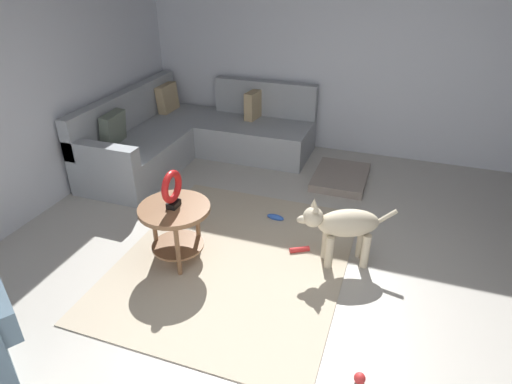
% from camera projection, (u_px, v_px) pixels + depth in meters
% --- Properties ---
extents(ground_plane, '(6.00, 6.00, 0.10)m').
position_uv_depth(ground_plane, '(307.00, 294.00, 3.57)').
color(ground_plane, '#B7B2A8').
extents(wall_right, '(0.12, 6.00, 2.70)m').
position_uv_depth(wall_right, '(371.00, 48.00, 5.31)').
color(wall_right, silver).
rests_on(wall_right, ground_plane).
extents(area_rug, '(2.30, 1.90, 0.01)m').
position_uv_depth(area_rug, '(234.00, 260.00, 3.87)').
color(area_rug, '#BCAD93').
rests_on(area_rug, ground_plane).
extents(sectional_couch, '(2.20, 2.25, 0.88)m').
position_uv_depth(sectional_couch, '(192.00, 137.00, 5.63)').
color(sectional_couch, '#9EA3A8').
rests_on(sectional_couch, ground_plane).
extents(side_table, '(0.60, 0.60, 0.54)m').
position_uv_depth(side_table, '(175.00, 219.00, 3.68)').
color(side_table, brown).
rests_on(side_table, ground_plane).
extents(torus_sculpture, '(0.28, 0.08, 0.33)m').
position_uv_depth(torus_sculpture, '(172.00, 188.00, 3.54)').
color(torus_sculpture, black).
rests_on(torus_sculpture, side_table).
extents(dog_bed_mat, '(0.80, 0.60, 0.09)m').
position_uv_depth(dog_bed_mat, '(341.00, 177.00, 5.18)').
color(dog_bed_mat, gray).
rests_on(dog_bed_mat, ground_plane).
extents(dog, '(0.41, 0.80, 0.63)m').
position_uv_depth(dog, '(343.00, 226.00, 3.67)').
color(dog, beige).
rests_on(dog, ground_plane).
extents(dog_toy_ball, '(0.07, 0.07, 0.07)m').
position_uv_depth(dog_toy_ball, '(360.00, 378.00, 2.77)').
color(dog_toy_ball, red).
rests_on(dog_toy_ball, ground_plane).
extents(dog_toy_rope, '(0.13, 0.18, 0.05)m').
position_uv_depth(dog_toy_rope, '(300.00, 250.00, 3.96)').
color(dog_toy_rope, red).
rests_on(dog_toy_rope, ground_plane).
extents(dog_toy_bone, '(0.07, 0.18, 0.06)m').
position_uv_depth(dog_toy_bone, '(275.00, 217.00, 4.43)').
color(dog_toy_bone, blue).
rests_on(dog_toy_bone, ground_plane).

